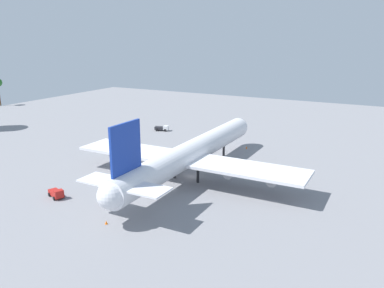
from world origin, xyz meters
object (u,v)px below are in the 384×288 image
pushback_tractor (56,193)px  safety_cone_tail (106,222)px  cargo_airplane (191,153)px  fuel_truck (162,128)px  safety_cone_nose (247,147)px

pushback_tractor → safety_cone_tail: bearing=-104.8°
cargo_airplane → fuel_truck: (39.72, 33.92, -5.35)m
fuel_truck → safety_cone_nose: 38.18m
pushback_tractor → safety_cone_tail: (-4.82, -18.24, -0.65)m
safety_cone_nose → cargo_airplane: bearing=173.9°
cargo_airplane → fuel_truck: size_ratio=12.41×
cargo_airplane → fuel_truck: bearing=40.5°
safety_cone_nose → safety_cone_tail: (-62.26, 5.44, -0.02)m
fuel_truck → cargo_airplane: bearing=-139.5°
cargo_airplane → pushback_tractor: (-25.86, 20.31, -5.39)m
pushback_tractor → safety_cone_nose: (57.44, -23.68, -0.64)m
pushback_tractor → fuel_truck: bearing=11.7°
pushback_tractor → safety_cone_nose: pushback_tractor is taller
pushback_tractor → safety_cone_nose: size_ratio=6.44×
pushback_tractor → fuel_truck: (65.58, 13.61, 0.04)m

